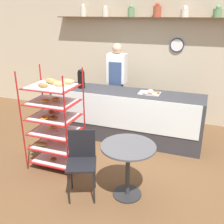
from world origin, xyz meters
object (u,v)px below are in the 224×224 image
Objects in this scene: coffee_carafe at (81,79)px; donut_tray_counter at (150,93)px; person_worker at (117,82)px; cafe_chair at (82,156)px; pastry_rack at (54,121)px; cafe_table at (128,158)px.

donut_tray_counter is at bearing 3.21° from coffee_carafe.
donut_tray_counter is (0.83, -0.54, 0.01)m from person_worker.
cafe_chair is at bearing -63.93° from coffee_carafe.
person_worker reaches higher than pastry_rack.
person_worker is at bearing 146.87° from donut_tray_counter.
cafe_chair is 2.37× the size of donut_tray_counter.
donut_tray_counter is at bearing -33.13° from person_worker.
coffee_carafe is at bearing -129.68° from person_worker.
donut_tray_counter is at bearing 93.29° from cafe_table.
cafe_table is 2.21m from coffee_carafe.
cafe_table is at bearing -86.71° from donut_tray_counter.
coffee_carafe is 1.36m from donut_tray_counter.
person_worker is at bearing 75.87° from cafe_chair.
pastry_rack is 1.91m from person_worker.
cafe_chair is 1.92m from donut_tray_counter.
cafe_table is 1.98× the size of donut_tray_counter.
pastry_rack is at bearing -101.15° from person_worker.
coffee_carafe is (-0.85, 1.74, 0.57)m from cafe_chair.
cafe_chair is at bearing -81.89° from person_worker.
person_worker is (0.37, 1.87, 0.20)m from pastry_rack.
cafe_table is (1.30, -0.34, -0.20)m from pastry_rack.
cafe_chair is at bearing -165.63° from cafe_table.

